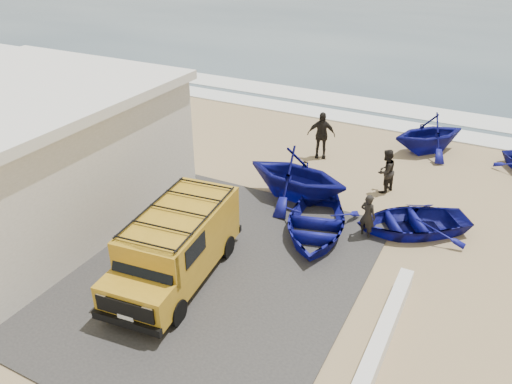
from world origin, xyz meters
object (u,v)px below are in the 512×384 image
at_px(building, 11,154).
at_px(fisherman_front, 368,216).
at_px(parapet, 376,352).
at_px(boat_near_left, 315,224).
at_px(boat_mid_left, 297,174).
at_px(fisherman_back, 321,135).
at_px(fisherman_middle, 386,171).
at_px(boat_far_left, 429,133).
at_px(van, 177,244).
at_px(boat_near_right, 411,221).

height_order(building, fisherman_front, building).
bearing_deg(parapet, boat_near_left, 126.60).
bearing_deg(boat_mid_left, building, 128.48).
height_order(parapet, fisherman_back, fisherman_back).
xyz_separation_m(fisherman_front, fisherman_middle, (-0.29, 3.23, 0.08)).
xyz_separation_m(boat_near_left, fisherman_middle, (1.18, 3.87, 0.42)).
distance_m(parapet, boat_far_left, 12.60).
distance_m(van, boat_far_left, 12.84).
bearing_deg(building, fisherman_front, 19.66).
distance_m(boat_mid_left, boat_far_left, 7.26).
xyz_separation_m(boat_near_left, fisherman_front, (1.47, 0.64, 0.34)).
bearing_deg(fisherman_middle, parapet, 34.97).
distance_m(boat_near_left, fisherman_back, 6.04).
bearing_deg(boat_near_right, building, -101.60).
height_order(fisherman_front, fisherman_middle, fisherman_middle).
distance_m(boat_mid_left, fisherman_back, 3.86).
height_order(parapet, boat_near_left, boat_near_left).
distance_m(boat_near_left, fisherman_middle, 4.07).
relative_size(building, boat_far_left, 2.85).
height_order(boat_mid_left, fisherman_middle, boat_mid_left).
bearing_deg(van, building, 169.37).
bearing_deg(parapet, fisherman_middle, 103.59).
bearing_deg(boat_near_right, boat_far_left, 153.07).
distance_m(boat_near_left, boat_mid_left, 2.42).
xyz_separation_m(van, fisherman_back, (0.58, 9.42, -0.11)).
xyz_separation_m(building, boat_near_left, (9.36, 3.23, -1.76)).
xyz_separation_m(building, boat_near_right, (12.02, 4.82, -1.79)).
bearing_deg(building, van, -4.31).
xyz_separation_m(boat_near_left, boat_mid_left, (-1.45, 1.85, 0.59)).
height_order(van, boat_near_left, van).
distance_m(boat_far_left, fisherman_middle, 4.48).
bearing_deg(building, boat_near_left, 19.05).
bearing_deg(boat_mid_left, fisherman_back, 13.99).
bearing_deg(fisherman_back, boat_near_left, -89.82).
xyz_separation_m(building, fisherman_front, (10.83, 3.87, -1.42)).
distance_m(van, fisherman_back, 9.43).
bearing_deg(fisherman_back, van, -112.74).
xyz_separation_m(fisherman_middle, fisherman_back, (-3.18, 1.80, 0.16)).
bearing_deg(boat_mid_left, fisherman_middle, -46.70).
bearing_deg(boat_near_left, van, -140.22).
bearing_deg(fisherman_middle, boat_near_right, 54.28).
distance_m(boat_far_left, fisherman_back, 4.70).
bearing_deg(fisherman_front, boat_mid_left, -3.02).
bearing_deg(fisherman_middle, fisherman_back, -98.15).
relative_size(boat_near_right, fisherman_middle, 2.19).
height_order(boat_near_left, fisherman_front, fisherman_front).
bearing_deg(fisherman_back, fisherman_middle, -48.76).
xyz_separation_m(building, parapet, (12.50, -1.00, -1.89)).
bearing_deg(parapet, fisherman_back, 117.44).
xyz_separation_m(boat_mid_left, fisherman_back, (-0.55, 3.82, -0.00)).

